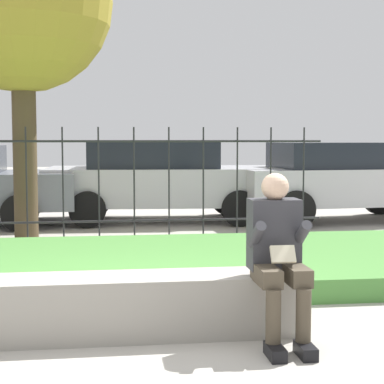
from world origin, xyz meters
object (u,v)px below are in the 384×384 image
at_px(person_seated_reader, 278,250).
at_px(car_parked_center, 160,179).
at_px(car_parked_right, 340,179).
at_px(stone_bench, 125,309).
at_px(tree_behind_fence, 22,4).

height_order(person_seated_reader, car_parked_center, car_parked_center).
bearing_deg(car_parked_right, car_parked_center, 167.29).
bearing_deg(stone_bench, tree_behind_fence, 105.25).
bearing_deg(car_parked_center, stone_bench, -93.65).
bearing_deg(person_seated_reader, stone_bench, 166.04).
height_order(person_seated_reader, tree_behind_fence, tree_behind_fence).
height_order(stone_bench, tree_behind_fence, tree_behind_fence).
bearing_deg(car_parked_right, tree_behind_fence, -168.39).
relative_size(stone_bench, tree_behind_fence, 0.56).
distance_m(stone_bench, car_parked_center, 7.01).
bearing_deg(person_seated_reader, tree_behind_fence, 115.57).
xyz_separation_m(car_parked_center, tree_behind_fence, (-2.19, -2.07, 2.70)).
bearing_deg(tree_behind_fence, stone_bench, -74.75).
xyz_separation_m(car_parked_right, car_parked_center, (-3.30, 0.46, 0.01)).
height_order(stone_bench, person_seated_reader, person_seated_reader).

